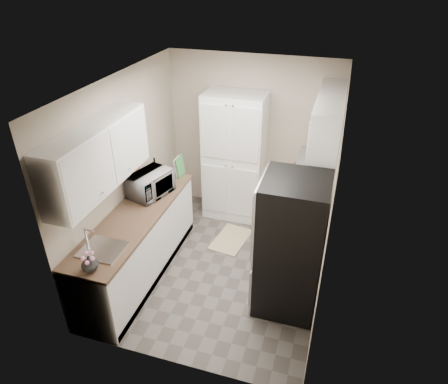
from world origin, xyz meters
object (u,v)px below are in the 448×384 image
(refrigerator, at_px, (291,247))
(toaster_oven, at_px, (316,167))
(wine_bottle, at_px, (155,169))
(electric_range, at_px, (300,233))
(pantry_cabinet, at_px, (234,158))
(microwave, at_px, (151,184))

(refrigerator, relative_size, toaster_oven, 3.93)
(wine_bottle, distance_m, toaster_oven, 2.31)
(electric_range, xyz_separation_m, wine_bottle, (-2.11, 0.11, 0.59))
(pantry_cabinet, height_order, wine_bottle, pantry_cabinet)
(microwave, xyz_separation_m, wine_bottle, (-0.14, 0.43, -0.01))
(electric_range, relative_size, microwave, 1.99)
(refrigerator, height_order, wine_bottle, refrigerator)
(pantry_cabinet, relative_size, toaster_oven, 4.62)
(microwave, bearing_deg, toaster_oven, -43.15)
(pantry_cabinet, xyz_separation_m, toaster_oven, (1.24, -0.05, 0.05))
(electric_range, relative_size, refrigerator, 0.66)
(refrigerator, xyz_separation_m, toaster_oven, (0.10, 1.68, 0.20))
(electric_range, height_order, refrigerator, refrigerator)
(wine_bottle, bearing_deg, electric_range, -3.06)
(refrigerator, relative_size, wine_bottle, 5.87)
(pantry_cabinet, height_order, electric_range, pantry_cabinet)
(refrigerator, bearing_deg, microwave, 165.95)
(toaster_oven, bearing_deg, pantry_cabinet, 156.95)
(electric_range, distance_m, microwave, 2.09)
(electric_range, xyz_separation_m, toaster_oven, (0.06, 0.88, 0.57))
(pantry_cabinet, distance_m, electric_range, 1.58)
(refrigerator, xyz_separation_m, microwave, (-1.94, 0.49, 0.23))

